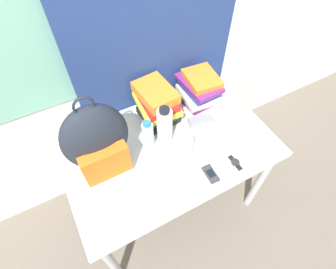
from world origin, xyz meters
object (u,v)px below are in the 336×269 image
object	(u,v)px
water_bottle	(148,136)
wristwatch	(235,162)
backpack	(97,141)
book_stack_center	(199,89)
sports_bottle	(164,127)
book_stack_left	(157,104)
sunglasses_case	(201,121)
sunscreen_bottle	(188,149)
cell_phone	(211,174)

from	to	relation	value
water_bottle	wristwatch	size ratio (longest dim) A/B	2.04
backpack	book_stack_center	distance (m)	0.72
book_stack_center	sports_bottle	bearing A→B (deg)	-151.12
backpack	book_stack_center	bearing A→B (deg)	13.36
wristwatch	book_stack_center	bearing A→B (deg)	81.23
book_stack_left	water_bottle	bearing A→B (deg)	-129.08
backpack	sunglasses_case	size ratio (longest dim) A/B	3.05
book_stack_left	book_stack_center	world-z (taller)	book_stack_left
book_stack_center	sunscreen_bottle	size ratio (longest dim) A/B	1.54
backpack	sports_bottle	distance (m)	0.36
sports_bottle	wristwatch	xyz separation A→B (m)	(0.27, -0.31, -0.12)
backpack	wristwatch	xyz separation A→B (m)	(0.62, -0.34, -0.20)
sports_bottle	backpack	bearing A→B (deg)	176.20
backpack	wristwatch	bearing A→B (deg)	-28.56
book_stack_left	sunglasses_case	size ratio (longest dim) A/B	1.82
sports_bottle	sunscreen_bottle	size ratio (longest dim) A/B	1.42
backpack	book_stack_left	world-z (taller)	backpack
book_stack_center	sunscreen_bottle	world-z (taller)	book_stack_center
sports_bottle	sunglasses_case	xyz separation A→B (m)	(0.25, 0.02, -0.11)
book_stack_left	sports_bottle	world-z (taller)	sports_bottle
sports_bottle	wristwatch	size ratio (longest dim) A/B	2.62
book_stack_left	sunglasses_case	distance (m)	0.28
book_stack_center	backpack	bearing A→B (deg)	-166.64
water_bottle	sunscreen_bottle	xyz separation A→B (m)	(0.15, -0.17, -0.01)
cell_phone	wristwatch	bearing A→B (deg)	-1.26
book_stack_left	sports_bottle	bearing A→B (deg)	-104.29
backpack	sports_bottle	world-z (taller)	backpack
book_stack_left	sunscreen_bottle	xyz separation A→B (m)	(0.01, -0.35, -0.03)
water_bottle	sunglasses_case	distance (m)	0.36
water_bottle	sunglasses_case	xyz separation A→B (m)	(0.35, 0.01, -0.08)
backpack	water_bottle	xyz separation A→B (m)	(0.26, -0.01, -0.11)
book_stack_center	cell_phone	distance (m)	0.56
sunscreen_bottle	cell_phone	world-z (taller)	sunscreen_bottle
backpack	wristwatch	distance (m)	0.73
water_bottle	cell_phone	distance (m)	0.39
book_stack_left	book_stack_center	distance (m)	0.30
book_stack_center	book_stack_left	bearing A→B (deg)	-178.77
sunscreen_bottle	cell_phone	distance (m)	0.17
book_stack_left	sports_bottle	size ratio (longest dim) A/B	1.09
book_stack_center	water_bottle	size ratio (longest dim) A/B	1.39
sunscreen_bottle	water_bottle	bearing A→B (deg)	130.23
water_bottle	wristwatch	distance (m)	0.49
water_bottle	cell_phone	world-z (taller)	water_bottle
sports_bottle	cell_phone	xyz separation A→B (m)	(0.11, -0.31, -0.12)
backpack	sports_bottle	xyz separation A→B (m)	(0.35, -0.02, -0.08)
water_bottle	sports_bottle	size ratio (longest dim) A/B	0.78
book_stack_center	sports_bottle	distance (m)	0.39
backpack	sports_bottle	bearing A→B (deg)	-3.80
book_stack_center	cell_phone	world-z (taller)	book_stack_center
book_stack_center	sunglasses_case	size ratio (longest dim) A/B	1.82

